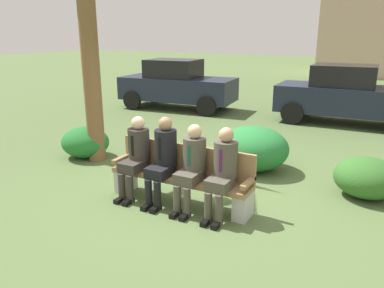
% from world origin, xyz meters
% --- Properties ---
extents(ground_plane, '(80.00, 80.00, 0.00)m').
position_xyz_m(ground_plane, '(0.00, 0.00, 0.00)').
color(ground_plane, '#536A3B').
extents(park_bench, '(2.28, 0.44, 0.90)m').
position_xyz_m(park_bench, '(-0.11, -0.24, 0.43)').
color(park_bench, '#99754C').
rests_on(park_bench, ground).
extents(seated_man_leftmost, '(0.34, 0.72, 1.29)m').
position_xyz_m(seated_man_leftmost, '(-0.86, -0.37, 0.72)').
color(seated_man_leftmost, '#38332D').
rests_on(seated_man_leftmost, ground).
extents(seated_man_centerleft, '(0.34, 0.72, 1.33)m').
position_xyz_m(seated_man_centerleft, '(-0.36, -0.36, 0.74)').
color(seated_man_centerleft, black).
rests_on(seated_man_centerleft, ground).
extents(seated_man_centerright, '(0.34, 0.72, 1.28)m').
position_xyz_m(seated_man_centerright, '(0.14, -0.37, 0.72)').
color(seated_man_centerright, '#4C473D').
rests_on(seated_man_centerright, ground).
extents(seated_man_rightmost, '(0.34, 0.72, 1.29)m').
position_xyz_m(seated_man_rightmost, '(0.64, -0.36, 0.72)').
color(seated_man_rightmost, '#4C473D').
rests_on(seated_man_rightmost, ground).
extents(shrub_near_bench, '(1.03, 0.94, 0.64)m').
position_xyz_m(shrub_near_bench, '(-3.01, 0.72, 0.32)').
color(shrub_near_bench, '#236E2C').
rests_on(shrub_near_bench, ground).
extents(shrub_mid_lawn, '(1.35, 1.24, 0.84)m').
position_xyz_m(shrub_mid_lawn, '(0.37, 1.69, 0.42)').
color(shrub_mid_lawn, '#277936').
rests_on(shrub_mid_lawn, ground).
extents(shrub_far_lawn, '(1.03, 0.95, 0.65)m').
position_xyz_m(shrub_far_lawn, '(2.40, 1.34, 0.32)').
color(shrub_far_lawn, '#336928').
rests_on(shrub_far_lawn, ground).
extents(parked_car_near, '(4.02, 2.00, 1.68)m').
position_xyz_m(parked_car_near, '(-4.02, 6.22, 0.84)').
color(parked_car_near, '#1E2338').
rests_on(parked_car_near, ground).
extents(parked_car_far, '(3.95, 1.81, 1.68)m').
position_xyz_m(parked_car_far, '(1.40, 6.60, 0.84)').
color(parked_car_far, '#1E2338').
rests_on(parked_car_far, ground).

